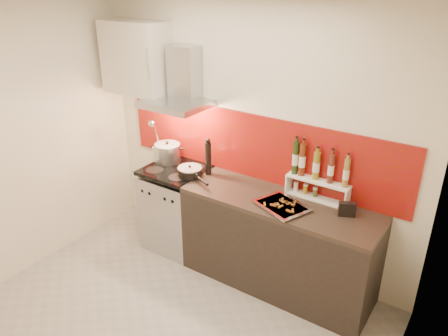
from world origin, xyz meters
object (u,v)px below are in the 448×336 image
Objects in this scene: stock_pot at (168,153)px; baking_tray at (282,206)px; counter at (278,243)px; saute_pan at (190,172)px; pepper_mill at (208,157)px; range_stove at (177,208)px.

stock_pot is 0.52× the size of baking_tray.
baking_tray is (0.06, -0.09, 0.47)m from counter.
saute_pan is at bearing 177.78° from baking_tray.
counter is 4.10× the size of saute_pan.
baking_tray is (0.91, -0.18, -0.17)m from pepper_mill.
range_stove is 3.38× the size of stock_pot.
baking_tray reaches higher than counter.
counter is 1.09m from saute_pan.
stock_pot reaches higher than counter.
stock_pot reaches higher than baking_tray.
counter is at bearing -3.81° from stock_pot.
range_stove is 1.20m from counter.
stock_pot is 0.53m from pepper_mill.
stock_pot reaches higher than range_stove.
baking_tray is (1.03, -0.04, -0.04)m from saute_pan.
saute_pan is at bearing -19.25° from stock_pot.
saute_pan is 1.03m from baking_tray.
range_stove is 0.60m from stock_pot.
counter is (1.20, 0.00, 0.01)m from range_stove.
stock_pot is (-0.18, 0.10, 0.57)m from range_stove.
baking_tray is at bearing -55.71° from counter.
counter is at bearing 0.23° from range_stove.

